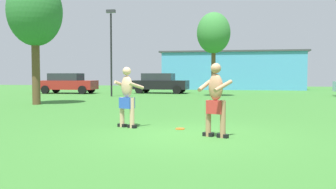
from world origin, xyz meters
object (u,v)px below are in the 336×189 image
(tree_right_field, at_px, (35,13))
(car_black_near_post, at_px, (160,83))
(frisbee, at_px, (180,129))
(player_near, at_px, (127,96))
(car_red_far_end, at_px, (68,83))
(lamp_post, at_px, (111,44))
(player_in_red, at_px, (216,98))
(tree_behind_players, at_px, (214,34))

(tree_right_field, bearing_deg, car_black_near_post, 73.57)
(frisbee, distance_m, car_black_near_post, 19.50)
(player_near, bearing_deg, car_red_far_end, 120.72)
(player_near, distance_m, lamp_post, 15.19)
(player_in_red, distance_m, tree_behind_players, 16.76)
(car_black_near_post, bearing_deg, tree_behind_players, -39.01)
(player_near, xyz_separation_m, player_in_red, (2.48, -1.13, 0.03))
(tree_right_field, bearing_deg, lamp_post, 79.85)
(tree_right_field, bearing_deg, frisbee, -39.56)
(car_red_far_end, xyz_separation_m, lamp_post, (4.77, -3.27, 2.73))
(car_black_near_post, bearing_deg, car_red_far_end, -166.65)
(frisbee, xyz_separation_m, tree_behind_players, (-0.18, 15.32, 4.21))
(tree_right_field, distance_m, tree_behind_players, 11.72)
(car_black_near_post, xyz_separation_m, car_red_far_end, (-7.07, -1.68, 0.00))
(frisbee, bearing_deg, tree_behind_players, 90.67)
(player_in_red, bearing_deg, car_black_near_post, 105.74)
(tree_behind_players, bearing_deg, car_red_far_end, 170.48)
(car_red_far_end, relative_size, tree_behind_players, 0.77)
(player_in_red, xyz_separation_m, tree_behind_players, (-1.18, 16.39, 3.31))
(car_red_far_end, distance_m, tree_behind_players, 12.17)
(player_near, relative_size, car_red_far_end, 0.38)
(player_near, height_order, tree_behind_players, tree_behind_players)
(frisbee, bearing_deg, player_in_red, -47.05)
(frisbee, xyz_separation_m, car_red_far_end, (-11.70, 17.25, 0.81))
(lamp_post, xyz_separation_m, tree_behind_players, (6.75, 1.34, 0.67))
(player_in_red, bearing_deg, car_red_far_end, 124.73)
(player_near, xyz_separation_m, lamp_post, (-5.45, 13.93, 2.67))
(lamp_post, relative_size, tree_behind_players, 1.03)
(player_near, bearing_deg, car_black_near_post, 99.48)
(car_red_far_end, bearing_deg, player_in_red, -55.27)
(car_black_near_post, height_order, tree_right_field, tree_right_field)
(car_black_near_post, height_order, lamp_post, lamp_post)
(car_black_near_post, distance_m, lamp_post, 6.10)
(lamp_post, height_order, tree_behind_players, lamp_post)
(lamp_post, xyz_separation_m, tree_right_field, (-1.29, -7.19, 0.92))
(lamp_post, height_order, tree_right_field, tree_right_field)
(frisbee, bearing_deg, player_near, 177.98)
(frisbee, distance_m, tree_right_field, 11.55)
(player_near, height_order, tree_right_field, tree_right_field)
(tree_right_field, relative_size, tree_behind_players, 1.10)
(car_red_far_end, distance_m, tree_right_field, 11.61)
(tree_behind_players, bearing_deg, frisbee, -89.33)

